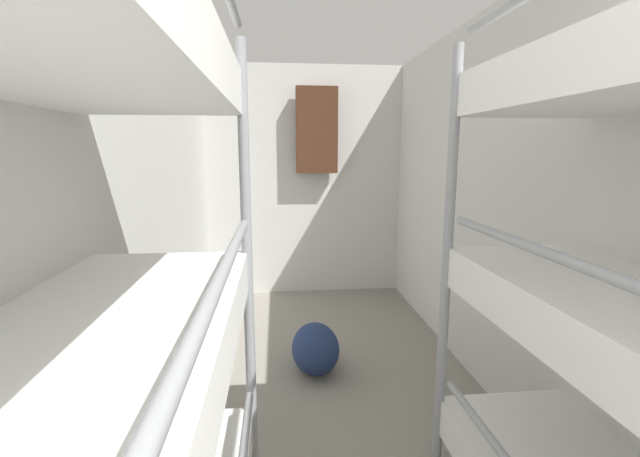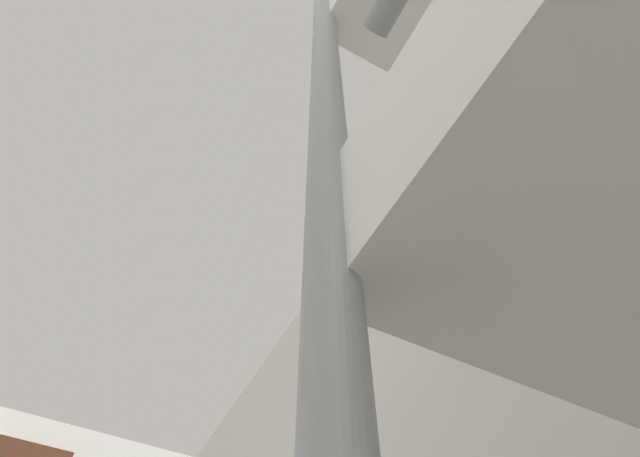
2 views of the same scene
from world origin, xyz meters
name	(u,v)px [view 1 (image 1 of 2)]	position (x,y,z in m)	size (l,w,h in m)	color
wall_left	(113,223)	(-1.10, 2.63, 1.26)	(0.06, 5.38, 2.52)	silver
wall_right	(542,216)	(1.10, 2.63, 1.26)	(0.06, 5.38, 2.52)	silver
wall_back	(305,182)	(0.00, 5.29, 1.26)	(2.26, 0.06, 2.52)	silver
bunk_stack_left_near	(70,390)	(-0.75, 1.37, 1.10)	(0.65, 1.75, 2.07)	gray
duffel_bag	(315,348)	(-0.05, 3.42, 0.17)	(0.35, 0.50, 0.35)	navy
hanging_coat	(317,130)	(0.12, 5.14, 1.82)	(0.44, 0.12, 0.90)	#472819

